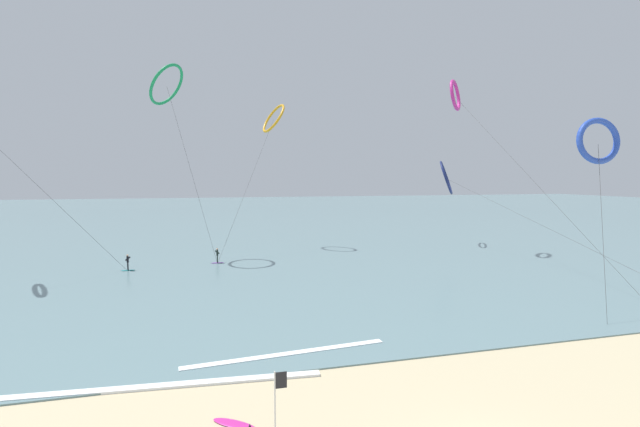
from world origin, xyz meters
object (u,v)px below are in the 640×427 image
Objects in this scene: kite_emerald at (167,85)px; kite_navy at (446,178)px; kite_amber at (274,119)px; beach_flag at (278,395)px; surfboard_spare at (234,424)px; surfer_violet at (217,257)px; surfer_teal at (128,263)px; kite_cobalt at (598,141)px; kite_magenta at (455,95)px.

kite_emerald reaches higher than kite_navy.
beach_flag is at bearing -23.96° from kite_amber.
surfer_violet is at bearing 90.01° from surfboard_spare.
surfer_teal is at bearing -68.27° from kite_amber.
kite_amber is at bearing 79.56° from surfboard_spare.
surfer_violet is 34.44m from kite_navy.
kite_cobalt is 29.82m from beach_flag.
surfboard_spare is at bearing 132.73° from beach_flag.
kite_navy is 1.86× the size of kite_amber.
kite_magenta is at bearing 48.40° from surfboard_spare.
surfboard_spare is at bearing -177.36° from kite_magenta.
surfer_violet is (9.05, 1.76, 0.00)m from surfer_teal.
kite_navy is at bearing -91.57° from surfer_teal.
kite_amber is 49.11m from beach_flag.
beach_flag is (1.47, -1.59, 1.77)m from surfboard_spare.
kite_emerald is at bearing -80.76° from kite_amber.
kite_magenta is at bearing -169.24° from kite_navy.
kite_cobalt is 0.70× the size of kite_amber.
kite_amber is at bearing 140.46° from kite_emerald.
kite_navy is (2.32, 5.61, -10.58)m from kite_magenta.
kite_navy is at bearing 21.78° from kite_magenta.
kite_amber is 48.48m from surfboard_spare.
surfer_teal is at bearing -2.86° from kite_emerald.
surfboard_spare is at bearing -176.94° from surfer_teal.
beach_flag is (6.79, -39.65, -18.74)m from kite_emerald.
kite_amber reaches higher than surfer_violet.
surfer_violet is 0.63× the size of beach_flag.
surfer_teal is at bearing -79.71° from surfer_violet.
kite_emerald reaches higher than surfer_teal.
beach_flag is at bearing 1.71° from surfer_violet.
kite_emerald is 0.62× the size of kite_navy.
kite_navy is at bearing 118.03° from kite_emerald.
surfboard_spare is at bearing 173.85° from kite_navy.
kite_magenta is 12.20m from kite_navy.
surfboard_spare is at bearing -153.57° from kite_cobalt.
kite_magenta is at bearing 51.09° from beach_flag.
surfboard_spare is at bearing -0.73° from surfer_violet.
kite_magenta is at bearing 89.63° from kite_cobalt.
kite_emerald is at bearing -41.57° from surfer_teal.
surfer_teal and surfer_violet have the same top height.
kite_cobalt reaches higher than kite_navy.
kite_navy is at bearing 50.62° from surfboard_spare.
kite_magenta is 14.75× the size of surfboard_spare.
surfer_violet is 0.12× the size of kite_cobalt.
kite_cobalt is at bearing -157.14° from kite_navy.
kite_magenta is 0.73× the size of kite_navy.
kite_amber reaches higher than kite_navy.
surfboard_spare is (-8.17, -44.32, -17.87)m from kite_amber.
kite_emerald is 44.38m from beach_flag.
kite_cobalt is (-5.52, -30.18, 2.66)m from kite_navy.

